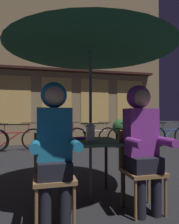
# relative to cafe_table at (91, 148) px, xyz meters

# --- Properties ---
(ground_plane) EXTENTS (60.00, 60.00, 0.00)m
(ground_plane) POSITION_rel_cafe_table_xyz_m (0.00, 0.00, -0.64)
(ground_plane) COLOR #232326
(cafe_table) EXTENTS (0.72, 0.72, 0.74)m
(cafe_table) POSITION_rel_cafe_table_xyz_m (0.00, 0.00, 0.00)
(cafe_table) COLOR #42664C
(cafe_table) RESTS_ON ground_plane
(patio_umbrella) EXTENTS (2.10, 2.10, 2.31)m
(patio_umbrella) POSITION_rel_cafe_table_xyz_m (0.00, 0.00, 1.42)
(patio_umbrella) COLOR #4C4C51
(patio_umbrella) RESTS_ON ground_plane
(lantern) EXTENTS (0.11, 0.11, 0.23)m
(lantern) POSITION_rel_cafe_table_xyz_m (-0.02, -0.06, 0.22)
(lantern) COLOR white
(lantern) RESTS_ON cafe_table
(chair_left) EXTENTS (0.40, 0.40, 0.87)m
(chair_left) POSITION_rel_cafe_table_xyz_m (-0.48, -0.37, -0.15)
(chair_left) COLOR olive
(chair_left) RESTS_ON ground_plane
(chair_right) EXTENTS (0.40, 0.40, 0.87)m
(chair_right) POSITION_rel_cafe_table_xyz_m (0.48, -0.37, -0.15)
(chair_right) COLOR olive
(chair_right) RESTS_ON ground_plane
(person_left_hooded) EXTENTS (0.45, 0.56, 1.40)m
(person_left_hooded) POSITION_rel_cafe_table_xyz_m (-0.48, -0.43, 0.21)
(person_left_hooded) COLOR black
(person_left_hooded) RESTS_ON ground_plane
(person_right_hooded) EXTENTS (0.45, 0.56, 1.40)m
(person_right_hooded) POSITION_rel_cafe_table_xyz_m (0.48, -0.43, 0.21)
(person_right_hooded) COLOR black
(person_right_hooded) RESTS_ON ground_plane
(shopfront_building) EXTENTS (10.00, 0.93, 6.20)m
(shopfront_building) POSITION_rel_cafe_table_xyz_m (-0.74, 5.40, 2.45)
(shopfront_building) COLOR #937A56
(shopfront_building) RESTS_ON ground_plane
(bicycle_second) EXTENTS (1.68, 0.19, 0.84)m
(bicycle_second) POSITION_rel_cafe_table_xyz_m (-1.32, 3.85, -0.29)
(bicycle_second) COLOR black
(bicycle_second) RESTS_ON ground_plane
(bicycle_third) EXTENTS (1.64, 0.45, 0.84)m
(bicycle_third) POSITION_rel_cafe_table_xyz_m (0.05, 3.91, -0.29)
(bicycle_third) COLOR black
(bicycle_third) RESTS_ON ground_plane
(bicycle_fourth) EXTENTS (1.68, 0.10, 0.84)m
(bicycle_fourth) POSITION_rel_cafe_table_xyz_m (1.07, 3.91, -0.29)
(bicycle_fourth) COLOR black
(bicycle_fourth) RESTS_ON ground_plane
(bicycle_fifth) EXTENTS (1.67, 0.32, 0.84)m
(bicycle_fifth) POSITION_rel_cafe_table_xyz_m (2.35, 3.67, -0.29)
(bicycle_fifth) COLOR black
(bicycle_fifth) RESTS_ON ground_plane
(bicycle_furthest) EXTENTS (1.68, 0.19, 0.84)m
(bicycle_furthest) POSITION_rel_cafe_table_xyz_m (3.74, 3.64, -0.29)
(bicycle_furthest) COLOR black
(bicycle_furthest) RESTS_ON ground_plane
(book) EXTENTS (0.23, 0.19, 0.02)m
(book) POSITION_rel_cafe_table_xyz_m (-0.12, 0.16, 0.11)
(book) COLOR #661E7A
(book) RESTS_ON cafe_table
(potted_plant) EXTENTS (0.60, 0.60, 0.92)m
(potted_plant) POSITION_rel_cafe_table_xyz_m (2.27, 4.49, -0.09)
(potted_plant) COLOR brown
(potted_plant) RESTS_ON ground_plane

